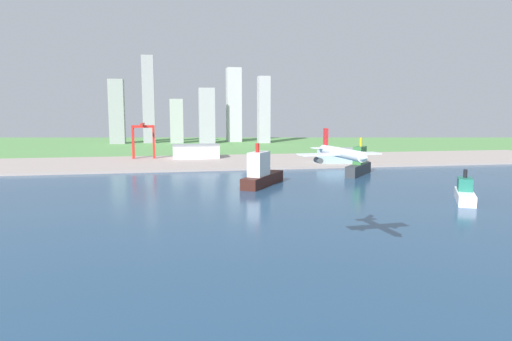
{
  "coord_description": "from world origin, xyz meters",
  "views": [
    {
      "loc": [
        -49.45,
        -18.88,
        58.2
      ],
      "look_at": [
        -17.43,
        157.71,
        34.72
      ],
      "focal_mm": 32.19,
      "sensor_mm": 36.0,
      "label": 1
    }
  ],
  "objects_px": {
    "container_barge": "(359,165)",
    "warehouse_annex": "(340,155)",
    "ferry_boat": "(465,193)",
    "cargo_ship": "(261,173)",
    "port_crane_red": "(143,133)",
    "warehouse_main": "(196,151)",
    "airplane_landing": "(342,153)"
  },
  "relations": [
    {
      "from": "cargo_ship",
      "to": "warehouse_annex",
      "type": "relative_size",
      "value": 1.31
    },
    {
      "from": "ferry_boat",
      "to": "warehouse_annex",
      "type": "relative_size",
      "value": 0.89
    },
    {
      "from": "cargo_ship",
      "to": "warehouse_annex",
      "type": "distance_m",
      "value": 168.69
    },
    {
      "from": "warehouse_annex",
      "to": "cargo_ship",
      "type": "bearing_deg",
      "value": -131.59
    },
    {
      "from": "container_barge",
      "to": "ferry_boat",
      "type": "bearing_deg",
      "value": -81.83
    },
    {
      "from": "container_barge",
      "to": "ferry_boat",
      "type": "relative_size",
      "value": 1.12
    },
    {
      "from": "cargo_ship",
      "to": "warehouse_main",
      "type": "distance_m",
      "value": 203.08
    },
    {
      "from": "airplane_landing",
      "to": "container_barge",
      "type": "bearing_deg",
      "value": 65.51
    },
    {
      "from": "ferry_boat",
      "to": "warehouse_main",
      "type": "xyz_separation_m",
      "value": [
        -157.53,
        283.92,
        4.9
      ]
    },
    {
      "from": "airplane_landing",
      "to": "cargo_ship",
      "type": "xyz_separation_m",
      "value": [
        4.85,
        183.69,
        -32.52
      ]
    },
    {
      "from": "airplane_landing",
      "to": "ferry_boat",
      "type": "bearing_deg",
      "value": 39.05
    },
    {
      "from": "warehouse_annex",
      "to": "container_barge",
      "type": "bearing_deg",
      "value": -99.24
    },
    {
      "from": "ferry_boat",
      "to": "port_crane_red",
      "type": "xyz_separation_m",
      "value": [
        -217.92,
        287.96,
        26.96
      ]
    },
    {
      "from": "airplane_landing",
      "to": "warehouse_annex",
      "type": "xyz_separation_m",
      "value": [
        116.83,
        309.85,
        -32.45
      ]
    },
    {
      "from": "container_barge",
      "to": "cargo_ship",
      "type": "height_order",
      "value": "container_barge"
    },
    {
      "from": "port_crane_red",
      "to": "warehouse_main",
      "type": "xyz_separation_m",
      "value": [
        60.4,
        -4.04,
        -22.06
      ]
    },
    {
      "from": "ferry_boat",
      "to": "port_crane_red",
      "type": "height_order",
      "value": "port_crane_red"
    },
    {
      "from": "port_crane_red",
      "to": "warehouse_main",
      "type": "relative_size",
      "value": 0.82
    },
    {
      "from": "ferry_boat",
      "to": "container_barge",
      "type": "bearing_deg",
      "value": 98.17
    },
    {
      "from": "port_crane_red",
      "to": "ferry_boat",
      "type": "bearing_deg",
      "value": -52.88
    },
    {
      "from": "container_barge",
      "to": "port_crane_red",
      "type": "xyz_separation_m",
      "value": [
        -199.52,
        159.85,
        23.11
      ]
    },
    {
      "from": "container_barge",
      "to": "port_crane_red",
      "type": "height_order",
      "value": "port_crane_red"
    },
    {
      "from": "cargo_ship",
      "to": "port_crane_red",
      "type": "distance_m",
      "value": 227.91
    },
    {
      "from": "container_barge",
      "to": "warehouse_annex",
      "type": "distance_m",
      "value": 84.09
    },
    {
      "from": "container_barge",
      "to": "warehouse_annex",
      "type": "bearing_deg",
      "value": 80.76
    },
    {
      "from": "container_barge",
      "to": "cargo_ship",
      "type": "distance_m",
      "value": 107.52
    },
    {
      "from": "container_barge",
      "to": "warehouse_main",
      "type": "relative_size",
      "value": 0.81
    },
    {
      "from": "airplane_landing",
      "to": "warehouse_main",
      "type": "distance_m",
      "value": 385.65
    },
    {
      "from": "warehouse_annex",
      "to": "port_crane_red",
      "type": "bearing_deg",
      "value": 160.16
    },
    {
      "from": "airplane_landing",
      "to": "cargo_ship",
      "type": "relative_size",
      "value": 0.65
    },
    {
      "from": "warehouse_main",
      "to": "cargo_ship",
      "type": "bearing_deg",
      "value": -78.45
    },
    {
      "from": "warehouse_main",
      "to": "warehouse_annex",
      "type": "relative_size",
      "value": 1.24
    }
  ]
}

